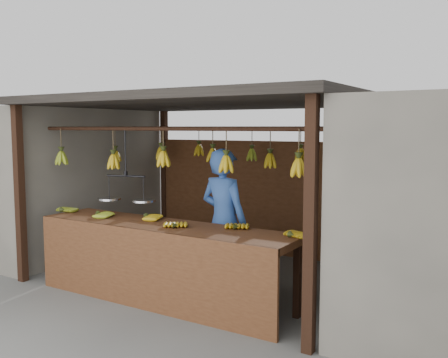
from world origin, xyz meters
The scene contains 8 objects.
ground centered at (0.00, 0.00, 0.00)m, with size 80.00×80.00×0.00m, color #5B5B57.
stall centered at (0.00, 0.33, 1.97)m, with size 4.30×3.30×2.40m.
neighbor_left centered at (-3.60, 0.00, 1.15)m, with size 3.00×3.00×2.30m, color slate.
counter centered at (0.05, -1.23, 0.70)m, with size 3.40×0.74×0.96m.
hanging_bananas centered at (0.00, 0.00, 1.62)m, with size 3.62×2.25×0.37m.
balance_scale centered at (-0.62, -1.00, 1.17)m, with size 0.76×0.38×0.89m.
vendor centered at (0.48, -0.48, 0.88)m, with size 0.64×0.42×1.76m, color #3359A5.
bag_bundles centered at (1.94, 1.35, 0.98)m, with size 0.08×0.26×1.20m.
Camera 1 is at (3.61, -5.55, 2.02)m, focal length 40.00 mm.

